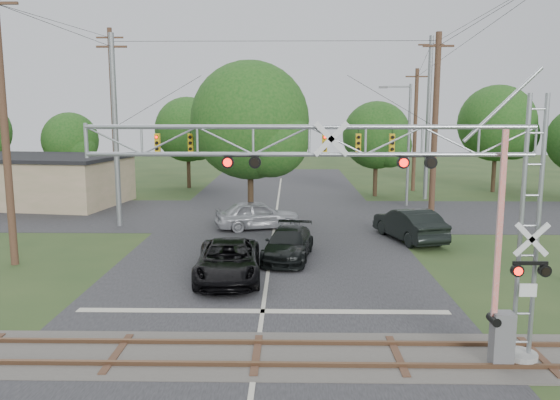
{
  "coord_description": "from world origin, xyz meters",
  "views": [
    {
      "loc": [
        0.94,
        -12.63,
        6.82
      ],
      "look_at": [
        0.57,
        7.5,
        3.64
      ],
      "focal_mm": 35.0,
      "sensor_mm": 36.0,
      "label": 1
    }
  ],
  "objects_px": {
    "car_dark": "(288,244)",
    "commercial_building": "(18,180)",
    "sedan_silver": "(258,215)",
    "streetlight": "(406,139)",
    "pickup_black": "(228,261)",
    "traffic_signal_span": "(289,135)",
    "crossing_gantry": "(396,198)"
  },
  "relations": [
    {
      "from": "pickup_black",
      "to": "car_dark",
      "type": "height_order",
      "value": "pickup_black"
    },
    {
      "from": "pickup_black",
      "to": "commercial_building",
      "type": "distance_m",
      "value": 26.41
    },
    {
      "from": "traffic_signal_span",
      "to": "commercial_building",
      "type": "height_order",
      "value": "traffic_signal_span"
    },
    {
      "from": "crossing_gantry",
      "to": "traffic_signal_span",
      "type": "distance_m",
      "value": 18.61
    },
    {
      "from": "car_dark",
      "to": "commercial_building",
      "type": "relative_size",
      "value": 0.3
    },
    {
      "from": "pickup_black",
      "to": "commercial_building",
      "type": "bearing_deg",
      "value": 130.01
    },
    {
      "from": "crossing_gantry",
      "to": "pickup_black",
      "type": "height_order",
      "value": "crossing_gantry"
    },
    {
      "from": "streetlight",
      "to": "traffic_signal_span",
      "type": "bearing_deg",
      "value": -137.61
    },
    {
      "from": "crossing_gantry",
      "to": "commercial_building",
      "type": "distance_m",
      "value": 35.78
    },
    {
      "from": "pickup_black",
      "to": "sedan_silver",
      "type": "xyz_separation_m",
      "value": [
        0.63,
        10.06,
        0.07
      ]
    },
    {
      "from": "car_dark",
      "to": "streetlight",
      "type": "height_order",
      "value": "streetlight"
    },
    {
      "from": "traffic_signal_span",
      "to": "crossing_gantry",
      "type": "bearing_deg",
      "value": -81.04
    },
    {
      "from": "streetlight",
      "to": "car_dark",
      "type": "bearing_deg",
      "value": -119.4
    },
    {
      "from": "traffic_signal_span",
      "to": "car_dark",
      "type": "xyz_separation_m",
      "value": [
        0.02,
        -7.43,
        -4.88
      ]
    },
    {
      "from": "traffic_signal_span",
      "to": "pickup_black",
      "type": "height_order",
      "value": "traffic_signal_span"
    },
    {
      "from": "sedan_silver",
      "to": "streetlight",
      "type": "distance_m",
      "value": 14.16
    },
    {
      "from": "traffic_signal_span",
      "to": "sedan_silver",
      "type": "xyz_separation_m",
      "value": [
        -1.84,
        -0.62,
        -4.75
      ]
    },
    {
      "from": "traffic_signal_span",
      "to": "streetlight",
      "type": "xyz_separation_m",
      "value": [
        8.67,
        7.91,
        -0.58
      ]
    },
    {
      "from": "crossing_gantry",
      "to": "pickup_black",
      "type": "xyz_separation_m",
      "value": [
        -5.37,
        7.68,
        -3.84
      ]
    },
    {
      "from": "pickup_black",
      "to": "crossing_gantry",
      "type": "bearing_deg",
      "value": -58.77
    },
    {
      "from": "traffic_signal_span",
      "to": "pickup_black",
      "type": "relative_size",
      "value": 3.42
    },
    {
      "from": "car_dark",
      "to": "pickup_black",
      "type": "bearing_deg",
      "value": -119.25
    },
    {
      "from": "pickup_black",
      "to": "car_dark",
      "type": "distance_m",
      "value": 4.1
    },
    {
      "from": "traffic_signal_span",
      "to": "sedan_silver",
      "type": "bearing_deg",
      "value": -161.35
    },
    {
      "from": "traffic_signal_span",
      "to": "pickup_black",
      "type": "distance_m",
      "value": 11.98
    },
    {
      "from": "commercial_building",
      "to": "streetlight",
      "type": "relative_size",
      "value": 1.89
    },
    {
      "from": "pickup_black",
      "to": "sedan_silver",
      "type": "height_order",
      "value": "sedan_silver"
    },
    {
      "from": "pickup_black",
      "to": "streetlight",
      "type": "xyz_separation_m",
      "value": [
        11.14,
        18.59,
        4.24
      ]
    },
    {
      "from": "pickup_black",
      "to": "streetlight",
      "type": "height_order",
      "value": "streetlight"
    },
    {
      "from": "traffic_signal_span",
      "to": "commercial_building",
      "type": "relative_size",
      "value": 1.14
    },
    {
      "from": "crossing_gantry",
      "to": "streetlight",
      "type": "xyz_separation_m",
      "value": [
        5.77,
        26.27,
        0.4
      ]
    },
    {
      "from": "pickup_black",
      "to": "commercial_building",
      "type": "xyz_separation_m",
      "value": [
        -18.25,
        19.06,
        1.08
      ]
    }
  ]
}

